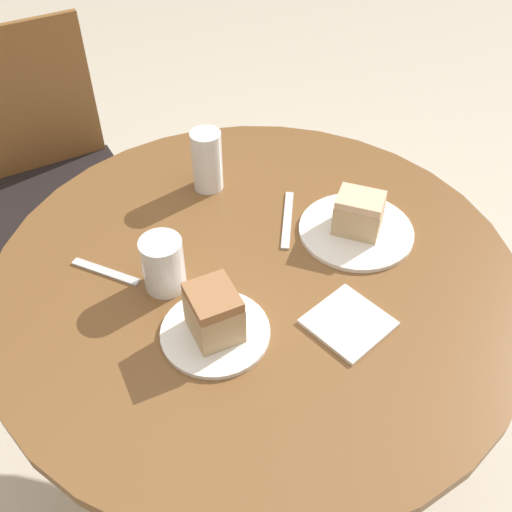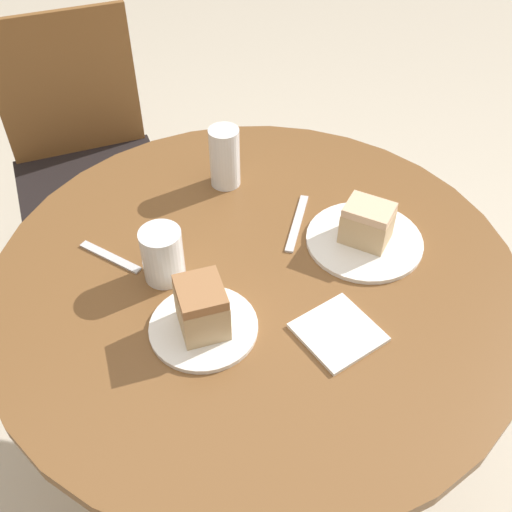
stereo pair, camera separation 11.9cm
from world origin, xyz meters
The scene contains 12 objects.
ground_plane centered at (0.00, 0.00, 0.00)m, with size 8.00×8.00×0.00m, color beige.
table centered at (0.00, 0.00, 0.59)m, with size 1.08×1.08×0.78m.
chair centered at (-0.10, 0.92, 0.50)m, with size 0.52×0.51×0.94m.
plate_near centered at (0.24, -0.04, 0.78)m, with size 0.25×0.25×0.01m.
plate_far centered at (-0.16, -0.08, 0.78)m, with size 0.20×0.20×0.01m.
cake_slice_near centered at (0.24, -0.04, 0.83)m, with size 0.12×0.12×0.09m.
cake_slice_far centered at (-0.16, -0.08, 0.84)m, with size 0.10×0.11×0.10m.
glass_lemonade centered at (-0.17, 0.08, 0.83)m, with size 0.08×0.08×0.12m.
glass_water centered at (0.08, 0.29, 0.84)m, with size 0.07×0.07×0.15m.
napkin_stack centered at (0.05, -0.22, 0.78)m, with size 0.15×0.15×0.01m.
fork centered at (0.15, 0.08, 0.78)m, with size 0.14×0.15×0.00m.
spoon centered at (-0.24, 0.18, 0.78)m, with size 0.09×0.14×0.00m.
Camera 2 is at (-0.42, -0.73, 1.65)m, focal length 42.00 mm.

